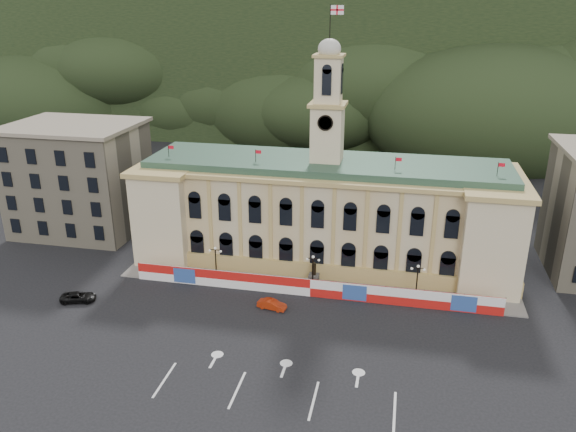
% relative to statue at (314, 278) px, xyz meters
% --- Properties ---
extents(ground, '(260.00, 260.00, 0.00)m').
position_rel_statue_xyz_m(ground, '(0.00, -18.00, -1.19)').
color(ground, black).
rests_on(ground, ground).
extents(lane_markings, '(26.00, 10.00, 0.02)m').
position_rel_statue_xyz_m(lane_markings, '(0.00, -23.00, -1.18)').
color(lane_markings, white).
rests_on(lane_markings, ground).
extents(hill_ridge, '(230.00, 80.00, 64.00)m').
position_rel_statue_xyz_m(hill_ridge, '(0.03, 103.99, 18.30)').
color(hill_ridge, black).
rests_on(hill_ridge, ground).
extents(city_hall, '(56.20, 17.60, 37.10)m').
position_rel_statue_xyz_m(city_hall, '(0.00, 9.63, 6.66)').
color(city_hall, beige).
rests_on(city_hall, ground).
extents(side_building_left, '(21.00, 17.00, 18.60)m').
position_rel_statue_xyz_m(side_building_left, '(-43.00, 12.93, 8.14)').
color(side_building_left, tan).
rests_on(side_building_left, ground).
extents(hoarding_fence, '(50.00, 0.44, 2.50)m').
position_rel_statue_xyz_m(hoarding_fence, '(0.06, -2.93, 0.06)').
color(hoarding_fence, red).
rests_on(hoarding_fence, ground).
extents(pavement, '(56.00, 5.50, 0.16)m').
position_rel_statue_xyz_m(pavement, '(0.00, -0.25, -1.11)').
color(pavement, slate).
rests_on(pavement, ground).
extents(statue, '(1.40, 1.40, 3.72)m').
position_rel_statue_xyz_m(statue, '(0.00, 0.00, 0.00)').
color(statue, '#595651').
rests_on(statue, ground).
extents(lamp_left, '(1.96, 0.44, 5.15)m').
position_rel_statue_xyz_m(lamp_left, '(-14.00, -1.00, 1.89)').
color(lamp_left, black).
rests_on(lamp_left, ground).
extents(lamp_center, '(1.96, 0.44, 5.15)m').
position_rel_statue_xyz_m(lamp_center, '(0.00, -1.00, 1.89)').
color(lamp_center, black).
rests_on(lamp_center, ground).
extents(lamp_right, '(1.96, 0.44, 5.15)m').
position_rel_statue_xyz_m(lamp_right, '(14.00, -1.00, 1.89)').
color(lamp_right, black).
rests_on(lamp_right, ground).
extents(red_sedan, '(2.60, 4.26, 1.26)m').
position_rel_statue_xyz_m(red_sedan, '(-4.29, -7.35, -0.56)').
color(red_sedan, '#A7270B').
rests_on(red_sedan, ground).
extents(black_suv, '(4.58, 5.72, 1.28)m').
position_rel_statue_xyz_m(black_suv, '(-30.00, -10.79, -0.55)').
color(black_suv, black).
rests_on(black_suv, ground).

